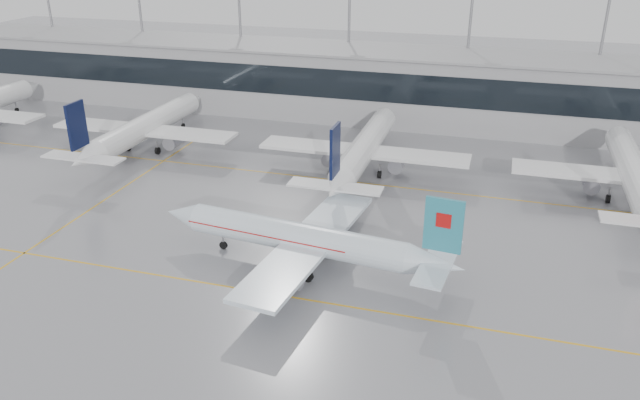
% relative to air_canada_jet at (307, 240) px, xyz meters
% --- Properties ---
extents(ground, '(320.00, 320.00, 0.00)m').
position_rel_air_canada_jet_xyz_m(ground, '(-0.47, -5.93, -3.16)').
color(ground, gray).
rests_on(ground, ground).
extents(taxi_line_main, '(120.00, 0.25, 0.01)m').
position_rel_air_canada_jet_xyz_m(taxi_line_main, '(-0.47, -5.93, -3.16)').
color(taxi_line_main, gold).
rests_on(taxi_line_main, ground).
extents(taxi_line_north, '(120.00, 0.25, 0.01)m').
position_rel_air_canada_jet_xyz_m(taxi_line_north, '(-0.47, 24.07, -3.16)').
color(taxi_line_north, gold).
rests_on(taxi_line_north, ground).
extents(taxi_line_cross, '(0.25, 60.00, 0.01)m').
position_rel_air_canada_jet_xyz_m(taxi_line_cross, '(-30.47, 9.07, -3.16)').
color(taxi_line_cross, gold).
rests_on(taxi_line_cross, ground).
extents(terminal, '(180.00, 15.00, 12.00)m').
position_rel_air_canada_jet_xyz_m(terminal, '(-0.47, 56.07, 2.84)').
color(terminal, '#939397').
rests_on(terminal, ground).
extents(terminal_glass, '(180.00, 0.20, 5.00)m').
position_rel_air_canada_jet_xyz_m(terminal_glass, '(-0.47, 48.52, 4.34)').
color(terminal_glass, black).
rests_on(terminal_glass, ground).
extents(terminal_roof, '(182.00, 16.00, 0.40)m').
position_rel_air_canada_jet_xyz_m(terminal_roof, '(-0.47, 56.07, 9.04)').
color(terminal_roof, gray).
rests_on(terminal_roof, ground).
extents(light_masts, '(156.40, 1.00, 22.60)m').
position_rel_air_canada_jet_xyz_m(light_masts, '(-0.47, 62.07, 10.18)').
color(light_masts, gray).
rests_on(light_masts, ground).
extents(air_canada_jet, '(33.36, 25.99, 10.12)m').
position_rel_air_canada_jet_xyz_m(air_canada_jet, '(0.00, 0.00, 0.00)').
color(air_canada_jet, silver).
rests_on(air_canada_jet, ground).
extents(parked_jet_b, '(29.64, 36.96, 11.72)m').
position_rel_air_canada_jet_xyz_m(parked_jet_b, '(-35.47, 27.76, 0.55)').
color(parked_jet_b, white).
rests_on(parked_jet_b, ground).
extents(parked_jet_c, '(29.64, 36.96, 11.72)m').
position_rel_air_canada_jet_xyz_m(parked_jet_c, '(-0.47, 27.76, 0.55)').
color(parked_jet_c, white).
rests_on(parked_jet_c, ground).
extents(parked_jet_d, '(29.64, 36.96, 11.72)m').
position_rel_air_canada_jet_xyz_m(parked_jet_d, '(34.53, 27.76, 0.55)').
color(parked_jet_d, white).
rests_on(parked_jet_d, ground).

